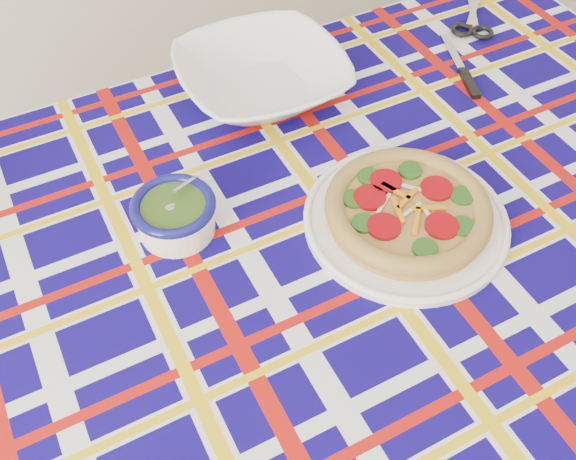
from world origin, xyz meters
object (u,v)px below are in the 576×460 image
main_focaccia_plate (408,210)px  pesto_bowl (175,213)px  serving_bowl (262,77)px  dining_table (304,285)px

main_focaccia_plate → pesto_bowl: (-0.32, 0.19, 0.01)m
serving_bowl → pesto_bowl: bearing=-142.3°
pesto_bowl → dining_table: bearing=-46.0°
dining_table → pesto_bowl: size_ratio=13.53×
main_focaccia_plate → serving_bowl: size_ratio=1.06×
pesto_bowl → serving_bowl: 0.38m
main_focaccia_plate → pesto_bowl: 0.38m
main_focaccia_plate → pesto_bowl: size_ratio=2.55×
main_focaccia_plate → serving_bowl: 0.42m
pesto_bowl → serving_bowl: (0.30, 0.23, -0.00)m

